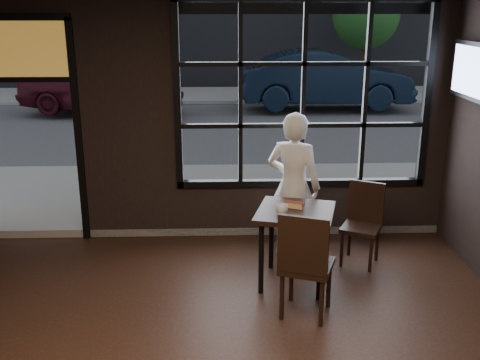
{
  "coord_description": "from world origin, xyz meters",
  "views": [
    {
      "loc": [
        0.22,
        -3.16,
        2.83
      ],
      "look_at": [
        0.4,
        2.2,
        1.15
      ],
      "focal_mm": 42.0,
      "sensor_mm": 36.0,
      "label": 1
    }
  ],
  "objects_px": {
    "chair_near": "(307,262)",
    "man": "(293,186)",
    "navy_car": "(325,79)",
    "cafe_table": "(294,247)"
  },
  "relations": [
    {
      "from": "chair_near",
      "to": "man",
      "type": "bearing_deg",
      "value": -70.44
    },
    {
      "from": "man",
      "to": "navy_car",
      "type": "height_order",
      "value": "man"
    },
    {
      "from": "navy_car",
      "to": "man",
      "type": "bearing_deg",
      "value": 167.35
    },
    {
      "from": "cafe_table",
      "to": "man",
      "type": "bearing_deg",
      "value": 99.75
    },
    {
      "from": "chair_near",
      "to": "cafe_table",
      "type": "bearing_deg",
      "value": -65.95
    },
    {
      "from": "cafe_table",
      "to": "chair_near",
      "type": "xyz_separation_m",
      "value": [
        0.04,
        -0.62,
        0.12
      ]
    },
    {
      "from": "cafe_table",
      "to": "navy_car",
      "type": "height_order",
      "value": "navy_car"
    },
    {
      "from": "man",
      "to": "navy_car",
      "type": "distance_m",
      "value": 9.72
    },
    {
      "from": "chair_near",
      "to": "man",
      "type": "xyz_separation_m",
      "value": [
        0.03,
        1.3,
        0.33
      ]
    },
    {
      "from": "cafe_table",
      "to": "navy_car",
      "type": "bearing_deg",
      "value": 93.26
    }
  ]
}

